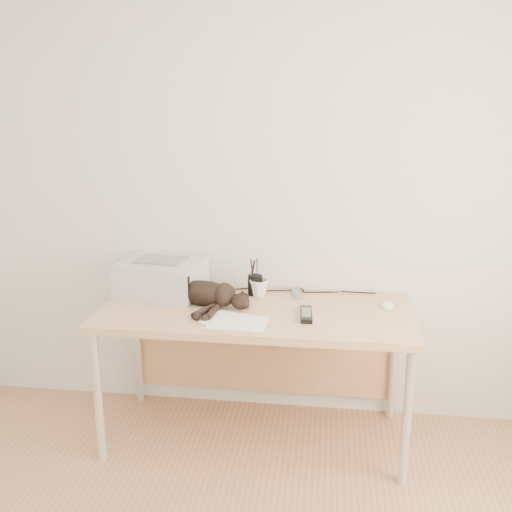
# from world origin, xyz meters

# --- Properties ---
(wall_back) EXTENTS (3.50, 0.00, 3.50)m
(wall_back) POSITION_xyz_m (0.00, 1.75, 1.30)
(wall_back) COLOR silver
(wall_back) RESTS_ON floor
(desk) EXTENTS (1.60, 0.70, 0.74)m
(desk) POSITION_xyz_m (0.00, 1.48, 0.61)
(desk) COLOR tan
(desk) RESTS_ON floor
(printer) EXTENTS (0.47, 0.41, 0.20)m
(printer) POSITION_xyz_m (-0.54, 1.56, 0.84)
(printer) COLOR #B0AFB5
(printer) RESTS_ON desk
(papers) EXTENTS (0.33, 0.26, 0.01)m
(papers) POSITION_xyz_m (-0.07, 1.20, 0.74)
(papers) COLOR white
(papers) RESTS_ON desk
(cat) EXTENTS (0.59, 0.35, 0.14)m
(cat) POSITION_xyz_m (-0.29, 1.42, 0.80)
(cat) COLOR black
(cat) RESTS_ON desk
(mug) EXTENTS (0.15, 0.15, 0.10)m
(mug) POSITION_xyz_m (-0.01, 1.59, 0.79)
(mug) COLOR silver
(mug) RESTS_ON desk
(pen_cup) EXTENTS (0.08, 0.08, 0.20)m
(pen_cup) POSITION_xyz_m (-0.03, 1.62, 0.80)
(pen_cup) COLOR black
(pen_cup) RESTS_ON desk
(remote_grey) EXTENTS (0.08, 0.18, 0.02)m
(remote_grey) POSITION_xyz_m (0.20, 1.64, 0.75)
(remote_grey) COLOR slate
(remote_grey) RESTS_ON desk
(remote_black) EXTENTS (0.07, 0.20, 0.02)m
(remote_black) POSITION_xyz_m (0.26, 1.32, 0.75)
(remote_black) COLOR black
(remote_black) RESTS_ON desk
(mouse) EXTENTS (0.08, 0.12, 0.04)m
(mouse) POSITION_xyz_m (0.67, 1.52, 0.76)
(mouse) COLOR white
(mouse) RESTS_ON desk
(cable_tangle) EXTENTS (1.36, 0.08, 0.01)m
(cable_tangle) POSITION_xyz_m (0.00, 1.70, 0.75)
(cable_tangle) COLOR black
(cable_tangle) RESTS_ON desk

